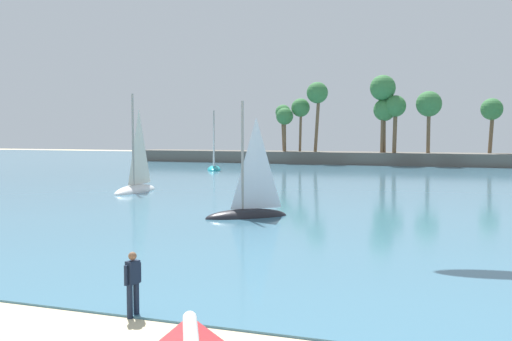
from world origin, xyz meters
The scene contains 6 objects.
sea centered at (0.00, 64.25, 0.03)m, with size 220.00×113.60×0.06m, color teal.
palm_headland centered at (0.42, 80.88, 2.89)m, with size 86.35×6.14×12.60m.
person_at_waterline centered at (-0.26, 7.53, 0.89)m, with size 0.28×0.53×1.67m.
sailboat_near_shore centered at (-3.81, 24.85, 0.67)m, with size 4.42×4.08×6.73m.
sailboat_mid_bay centered at (-22.38, 61.47, 0.76)m, with size 3.50×5.58×7.78m.
sailboat_toward_headland centered at (-16.97, 34.90, 0.79)m, with size 1.85×5.62×8.07m.
Camera 1 is at (7.80, -5.34, 4.65)m, focal length 42.22 mm.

